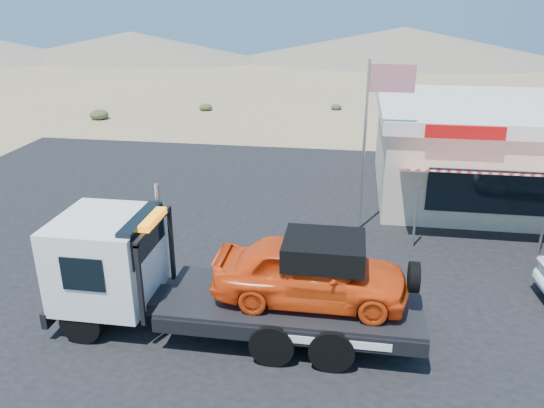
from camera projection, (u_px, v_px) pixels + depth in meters
The scene contains 6 objects.
ground at pixel (199, 280), 15.83m from camera, with size 120.00×120.00×0.00m, color #9A8257.
asphalt_lot at pixel (280, 242), 18.29m from camera, with size 32.00×24.00×0.02m, color black.
tow_truck at pixel (225, 273), 12.94m from camera, with size 8.96×2.66×3.00m.
jerky_store at pixel (504, 150), 21.83m from camera, with size 10.40×9.97×3.90m.
flagpole at pixel (372, 128), 17.87m from camera, with size 1.55×0.10×6.00m.
distant_hills at pixel (246, 46), 67.18m from camera, with size 126.00×48.00×4.20m.
Camera 1 is at (4.29, -13.37, 7.96)m, focal length 35.00 mm.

